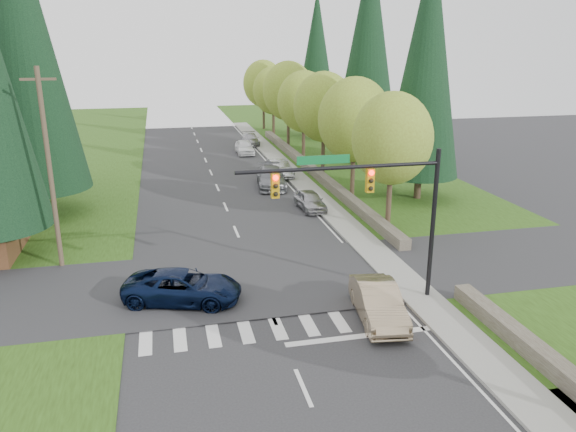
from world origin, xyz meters
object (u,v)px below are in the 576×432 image
object	(u,v)px
sedan_champagne	(378,303)
parked_car_d	(245,147)
suv_navy	(183,287)
parked_car_c	(279,168)
parked_car_b	(271,178)
parked_car_e	(250,139)
parked_car_a	(310,200)

from	to	relation	value
sedan_champagne	parked_car_d	distance (m)	36.77
suv_navy	parked_car_c	distance (m)	24.54
parked_car_b	parked_car_e	size ratio (longest dim) A/B	1.20
parked_car_b	parked_car_c	bearing A→B (deg)	74.49
parked_car_d	parked_car_e	size ratio (longest dim) A/B	0.95
parked_car_a	parked_car_e	world-z (taller)	parked_car_a
suv_navy	parked_car_e	world-z (taller)	suv_navy
parked_car_b	parked_car_e	world-z (taller)	parked_car_b
parked_car_b	parked_car_c	xyz separation A→B (m)	(1.40, 3.45, -0.07)
parked_car_d	parked_car_e	xyz separation A→B (m)	(1.40, 4.97, -0.08)
parked_car_d	parked_car_e	distance (m)	5.17
parked_car_b	parked_car_c	distance (m)	3.72
parked_car_d	sedan_champagne	bearing A→B (deg)	-89.65
suv_navy	parked_car_e	bearing A→B (deg)	3.30
parked_car_c	parked_car_e	bearing A→B (deg)	84.54
suv_navy	parked_car_b	xyz separation A→B (m)	(7.79, 19.31, 0.05)
sedan_champagne	parked_car_b	distance (m)	22.78
sedan_champagne	parked_car_a	xyz separation A→B (m)	(1.38, 16.04, -0.12)
parked_car_a	parked_car_c	distance (m)	10.19
suv_navy	parked_car_d	world-z (taller)	suv_navy
parked_car_a	parked_car_d	size ratio (longest dim) A/B	0.91
parked_car_d	parked_car_e	world-z (taller)	parked_car_d
parked_car_c	parked_car_d	xyz separation A→B (m)	(-1.40, 10.54, 0.02)
suv_navy	parked_car_b	distance (m)	20.82
parked_car_a	parked_car_d	bearing A→B (deg)	90.74
sedan_champagne	suv_navy	size ratio (longest dim) A/B	0.90
suv_navy	parked_car_c	bearing A→B (deg)	-5.19
parked_car_b	sedan_champagne	bearing A→B (deg)	-83.37
sedan_champagne	parked_car_b	xyz separation A→B (m)	(-0.02, 22.78, 0.00)
parked_car_e	suv_navy	bearing A→B (deg)	-100.25
suv_navy	parked_car_b	bearing A→B (deg)	-5.17
parked_car_d	parked_car_a	bearing A→B (deg)	-85.81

